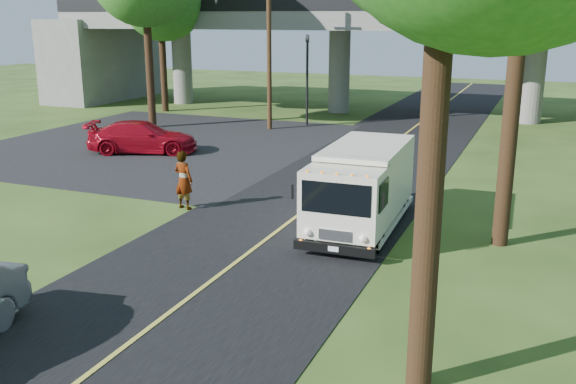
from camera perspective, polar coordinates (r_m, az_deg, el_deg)
The scene contains 10 objects.
ground at distance 13.03m, azimuth -14.65°, elevation -13.50°, with size 120.00×120.00×0.00m, color #2D4418.
road at distance 21.19m, azimuth 1.59°, elevation -1.59°, with size 7.00×90.00×0.02m, color black.
parking_lot at distance 33.09m, azimuth -11.45°, elevation 4.27°, with size 16.00×18.00×0.01m, color black.
lane_line at distance 21.19m, azimuth 1.59°, elevation -1.54°, with size 0.12×90.00×0.01m, color gold.
overpass at distance 41.63m, azimuth 12.71°, elevation 12.73°, with size 54.00×10.00×7.30m.
traffic_signal at distance 37.49m, azimuth 1.72°, elevation 10.76°, with size 0.18×0.22×5.20m.
utility_pole at distance 36.12m, azimuth -1.69°, elevation 12.80°, with size 1.60×0.26×9.00m.
step_van at distance 19.15m, azimuth 6.59°, elevation 0.60°, with size 2.36×5.95×2.47m.
red_sedan at distance 30.86m, azimuth -12.80°, elevation 4.78°, with size 2.05×5.05×1.47m, color maroon.
pedestrian at distance 21.38m, azimuth -9.27°, elevation 1.06°, with size 0.72×0.47×1.96m, color gray.
Camera 1 is at (7.14, -8.98, 6.17)m, focal length 40.00 mm.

